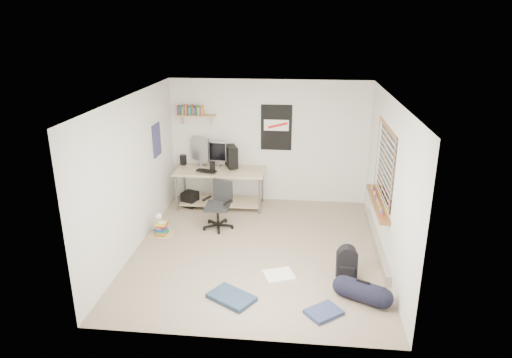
# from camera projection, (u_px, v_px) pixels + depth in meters

# --- Properties ---
(floor) EXTENTS (4.00, 4.50, 0.01)m
(floor) POSITION_uv_depth(u_px,v_px,m) (258.00, 250.00, 7.53)
(floor) COLOR gray
(floor) RESTS_ON ground
(ceiling) EXTENTS (4.00, 4.50, 0.01)m
(ceiling) POSITION_uv_depth(u_px,v_px,m) (258.00, 98.00, 6.70)
(ceiling) COLOR white
(ceiling) RESTS_ON ground
(back_wall) EXTENTS (4.00, 0.01, 2.50)m
(back_wall) POSITION_uv_depth(u_px,v_px,m) (269.00, 142.00, 9.24)
(back_wall) COLOR silver
(back_wall) RESTS_ON ground
(left_wall) EXTENTS (0.01, 4.50, 2.50)m
(left_wall) POSITION_uv_depth(u_px,v_px,m) (134.00, 174.00, 7.32)
(left_wall) COLOR silver
(left_wall) RESTS_ON ground
(right_wall) EXTENTS (0.01, 4.50, 2.50)m
(right_wall) POSITION_uv_depth(u_px,v_px,m) (389.00, 183.00, 6.92)
(right_wall) COLOR silver
(right_wall) RESTS_ON ground
(desk) EXTENTS (1.88, 1.09, 0.80)m
(desk) POSITION_uv_depth(u_px,v_px,m) (221.00, 189.00, 9.18)
(desk) COLOR tan
(desk) RESTS_ON floor
(monitor_left) EXTENTS (0.43, 0.31, 0.48)m
(monitor_left) POSITION_uv_depth(u_px,v_px,m) (201.00, 153.00, 9.20)
(monitor_left) COLOR #AAABAF
(monitor_left) RESTS_ON desk
(monitor_right) EXTENTS (0.37, 0.13, 0.40)m
(monitor_right) POSITION_uv_depth(u_px,v_px,m) (218.00, 155.00, 9.18)
(monitor_right) COLOR #B3B2B8
(monitor_right) RESTS_ON desk
(pc_tower) EXTENTS (0.32, 0.44, 0.42)m
(pc_tower) POSITION_uv_depth(u_px,v_px,m) (231.00, 156.00, 9.09)
(pc_tower) COLOR black
(pc_tower) RESTS_ON desk
(keyboard) EXTENTS (0.43, 0.26, 0.02)m
(keyboard) POSITION_uv_depth(u_px,v_px,m) (206.00, 171.00, 8.85)
(keyboard) COLOR black
(keyboard) RESTS_ON desk
(speaker_left) EXTENTS (0.12, 0.12, 0.20)m
(speaker_left) POSITION_uv_depth(u_px,v_px,m) (183.00, 160.00, 9.23)
(speaker_left) COLOR black
(speaker_left) RESTS_ON desk
(speaker_right) EXTENTS (0.09, 0.09, 0.17)m
(speaker_right) POSITION_uv_depth(u_px,v_px,m) (212.00, 166.00, 8.88)
(speaker_right) COLOR black
(speaker_right) RESTS_ON desk
(office_chair) EXTENTS (0.74, 0.74, 0.87)m
(office_chair) POSITION_uv_depth(u_px,v_px,m) (217.00, 203.00, 8.16)
(office_chair) COLOR black
(office_chair) RESTS_ON floor
(wall_shelf) EXTENTS (0.80, 0.22, 0.24)m
(wall_shelf) POSITION_uv_depth(u_px,v_px,m) (196.00, 116.00, 9.09)
(wall_shelf) COLOR tan
(wall_shelf) RESTS_ON back_wall
(poster_back_wall) EXTENTS (0.62, 0.03, 0.92)m
(poster_back_wall) POSITION_uv_depth(u_px,v_px,m) (276.00, 128.00, 9.10)
(poster_back_wall) COLOR black
(poster_back_wall) RESTS_ON back_wall
(poster_left_wall) EXTENTS (0.02, 0.42, 0.60)m
(poster_left_wall) POSITION_uv_depth(u_px,v_px,m) (157.00, 140.00, 8.36)
(poster_left_wall) COLOR navy
(poster_left_wall) RESTS_ON left_wall
(window) EXTENTS (0.10, 1.50, 1.26)m
(window) POSITION_uv_depth(u_px,v_px,m) (383.00, 164.00, 7.14)
(window) COLOR brown
(window) RESTS_ON right_wall
(baseboard_heater) EXTENTS (0.08, 2.50, 0.18)m
(baseboard_heater) POSITION_uv_depth(u_px,v_px,m) (376.00, 242.00, 7.59)
(baseboard_heater) COLOR #B7B2A8
(baseboard_heater) RESTS_ON floor
(backpack) EXTENTS (0.30, 0.25, 0.39)m
(backpack) POSITION_uv_depth(u_px,v_px,m) (347.00, 265.00, 6.65)
(backpack) COLOR black
(backpack) RESTS_ON floor
(duffel_bag) EXTENTS (0.39, 0.39, 0.56)m
(duffel_bag) POSITION_uv_depth(u_px,v_px,m) (362.00, 292.00, 6.11)
(duffel_bag) COLOR black
(duffel_bag) RESTS_ON floor
(tshirt) EXTENTS (0.52, 0.48, 0.04)m
(tshirt) POSITION_uv_depth(u_px,v_px,m) (279.00, 275.00, 6.74)
(tshirt) COLOR white
(tshirt) RESTS_ON floor
(jeans_a) EXTENTS (0.72, 0.65, 0.07)m
(jeans_a) POSITION_uv_depth(u_px,v_px,m) (231.00, 297.00, 6.18)
(jeans_a) COLOR #22354D
(jeans_a) RESTS_ON floor
(jeans_b) EXTENTS (0.54, 0.53, 0.05)m
(jeans_b) POSITION_uv_depth(u_px,v_px,m) (324.00, 312.00, 5.87)
(jeans_b) COLOR navy
(jeans_b) RESTS_ON floor
(book_stack) EXTENTS (0.50, 0.45, 0.28)m
(book_stack) POSITION_uv_depth(u_px,v_px,m) (161.00, 227.00, 8.01)
(book_stack) COLOR brown
(book_stack) RESTS_ON floor
(desk_lamp) EXTENTS (0.12, 0.19, 0.19)m
(desk_lamp) POSITION_uv_depth(u_px,v_px,m) (161.00, 215.00, 7.91)
(desk_lamp) COLOR silver
(desk_lamp) RESTS_ON book_stack
(subwoofer) EXTENTS (0.36, 0.36, 0.31)m
(subwoofer) POSITION_uv_depth(u_px,v_px,m) (190.00, 199.00, 9.26)
(subwoofer) COLOR black
(subwoofer) RESTS_ON floor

